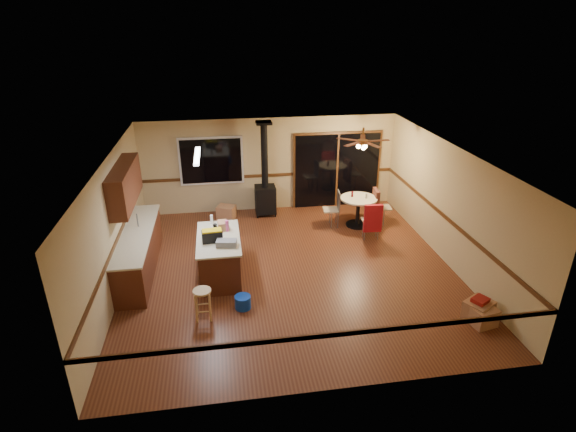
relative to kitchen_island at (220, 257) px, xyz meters
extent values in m
plane|color=#5C2D19|center=(1.50, 0.00, -0.45)|extent=(7.00, 7.00, 0.00)
plane|color=silver|center=(1.50, 0.00, 2.15)|extent=(7.00, 7.00, 0.00)
plane|color=tan|center=(1.50, 3.50, 0.85)|extent=(7.00, 0.00, 7.00)
plane|color=tan|center=(1.50, -3.50, 0.85)|extent=(7.00, 0.00, 7.00)
plane|color=tan|center=(-2.00, 0.00, 0.85)|extent=(0.00, 7.00, 7.00)
plane|color=tan|center=(5.00, 0.00, 0.85)|extent=(0.00, 7.00, 7.00)
cube|color=black|center=(-0.10, 3.45, 1.05)|extent=(1.72, 0.10, 1.32)
cube|color=black|center=(3.40, 3.45, 0.60)|extent=(2.52, 0.10, 2.10)
cube|color=#532515|center=(-1.70, 0.50, -0.02)|extent=(0.60, 3.00, 0.86)
cube|color=beige|center=(-1.70, 0.50, 0.43)|extent=(0.64, 3.04, 0.04)
cube|color=#532515|center=(-1.83, 0.70, 1.45)|extent=(0.35, 2.00, 0.80)
cube|color=#4C2213|center=(0.00, 0.00, -0.02)|extent=(0.80, 1.60, 0.86)
cube|color=beige|center=(0.00, 0.00, 0.43)|extent=(0.88, 1.68, 0.04)
cube|color=black|center=(1.30, 3.05, 0.00)|extent=(0.55, 0.50, 0.75)
cylinder|color=black|center=(1.30, 3.05, 1.26)|extent=(0.18, 0.18, 1.77)
cylinder|color=brown|center=(3.61, 1.98, 1.80)|extent=(0.24, 0.24, 0.10)
cylinder|color=brown|center=(3.61, 1.98, 2.07)|extent=(0.05, 0.05, 0.16)
sphere|color=#FFD88C|center=(3.61, 1.98, 1.68)|extent=(0.16, 0.16, 0.16)
cube|color=white|center=(-0.30, 0.30, 2.11)|extent=(0.10, 1.20, 0.04)
cube|color=slate|center=(0.16, -0.39, 0.51)|extent=(0.43, 0.28, 0.12)
cube|color=black|center=(-0.11, -0.15, 0.56)|extent=(0.43, 0.25, 0.23)
cube|color=gold|center=(-0.11, -0.15, 0.69)|extent=(0.40, 0.24, 0.03)
cube|color=#A56F49|center=(0.11, 0.38, 0.54)|extent=(0.22, 0.28, 0.18)
cylinder|color=black|center=(-0.05, 0.08, 0.58)|extent=(0.09, 0.09, 0.27)
cylinder|color=#D84C8C|center=(0.20, 0.28, 0.57)|extent=(0.10, 0.10, 0.24)
cylinder|color=white|center=(-0.13, 0.72, 0.55)|extent=(0.07, 0.07, 0.20)
cylinder|color=tan|center=(-0.33, -1.45, -0.15)|extent=(0.43, 0.43, 0.60)
cylinder|color=#0E3EC4|center=(0.40, -1.25, -0.33)|extent=(0.31, 0.31, 0.26)
cylinder|color=black|center=(3.61, 1.98, -0.43)|extent=(0.59, 0.59, 0.04)
cylinder|color=black|center=(3.61, 1.98, -0.06)|extent=(0.10, 0.10, 0.70)
cylinder|color=beige|center=(3.61, 1.98, 0.31)|extent=(0.95, 0.95, 0.04)
cylinder|color=#590C14|center=(3.46, 2.08, 0.40)|extent=(0.07, 0.07, 0.15)
cylinder|color=beige|center=(3.79, 1.93, 0.39)|extent=(0.07, 0.07, 0.13)
cube|color=tan|center=(2.91, 2.08, 0.00)|extent=(0.44, 0.44, 0.03)
cube|color=slate|center=(3.10, 2.06, 0.25)|extent=(0.08, 0.40, 0.50)
cube|color=tan|center=(3.71, 1.28, 0.00)|extent=(0.42, 0.42, 0.03)
cube|color=slate|center=(3.70, 1.09, 0.25)|extent=(0.40, 0.05, 0.50)
cube|color=#A31218|center=(3.70, 1.07, 0.15)|extent=(0.44, 0.12, 0.70)
cube|color=tan|center=(4.31, 2.03, 0.00)|extent=(0.44, 0.44, 0.03)
cube|color=slate|center=(4.12, 2.05, 0.25)|extent=(0.07, 0.40, 0.50)
cube|color=#4D261D|center=(4.10, 2.05, 0.15)|extent=(0.15, 0.45, 0.70)
cube|color=#A56F49|center=(0.22, 2.95, -0.27)|extent=(0.57, 0.52, 0.37)
cube|color=#A56F49|center=(4.60, -2.24, -0.27)|extent=(0.62, 0.59, 0.37)
cube|color=#A56F49|center=(4.60, -2.41, -0.28)|extent=(0.48, 0.43, 0.34)
cube|color=maroon|center=(4.60, -2.24, -0.05)|extent=(0.36, 0.34, 0.07)
camera|label=1|loc=(0.15, -8.36, 4.60)|focal=28.00mm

